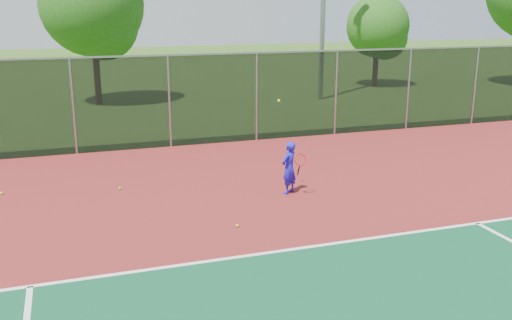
{
  "coord_description": "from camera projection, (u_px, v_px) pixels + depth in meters",
  "views": [
    {
      "loc": [
        -6.15,
        -6.36,
        4.56
      ],
      "look_at": [
        -2.36,
        5.0,
        1.3
      ],
      "focal_mm": 40.0,
      "sensor_mm": 36.0,
      "label": 1
    }
  ],
  "objects": [
    {
      "name": "practice_ball_4",
      "position": [
        2.0,
        193.0,
        14.14
      ],
      "size": [
        0.07,
        0.07,
        0.07
      ],
      "primitive_type": "sphere",
      "color": "#B9D618",
      "rests_on": "court_apron"
    },
    {
      "name": "tree_back_left",
      "position": [
        95.0,
        10.0,
        26.03
      ],
      "size": [
        4.74,
        4.74,
        6.96
      ],
      "color": "#382114",
      "rests_on": "ground"
    },
    {
      "name": "practice_ball_3",
      "position": [
        120.0,
        188.0,
        14.52
      ],
      "size": [
        0.07,
        0.07,
        0.07
      ],
      "primitive_type": "sphere",
      "color": "#B9D618",
      "rests_on": "court_apron"
    },
    {
      "name": "practice_ball_2",
      "position": [
        237.0,
        226.0,
        12.05
      ],
      "size": [
        0.07,
        0.07,
        0.07
      ],
      "primitive_type": "sphere",
      "color": "#B9D618",
      "rests_on": "court_apron"
    },
    {
      "name": "ground",
      "position": [
        500.0,
        307.0,
        8.9
      ],
      "size": [
        120.0,
        120.0,
        0.0
      ],
      "primitive_type": "plane",
      "color": "#2E5518",
      "rests_on": "ground"
    },
    {
      "name": "tree_back_mid",
      "position": [
        380.0,
        29.0,
        32.24
      ],
      "size": [
        3.53,
        3.53,
        5.19
      ],
      "color": "#382114",
      "rests_on": "ground"
    },
    {
      "name": "court_apron",
      "position": [
        425.0,
        255.0,
        10.73
      ],
      "size": [
        30.0,
        20.0,
        0.02
      ],
      "primitive_type": "cube",
      "color": "maroon",
      "rests_on": "ground"
    },
    {
      "name": "fence_back",
      "position": [
        256.0,
        96.0,
        19.47
      ],
      "size": [
        30.0,
        0.06,
        3.03
      ],
      "color": "black",
      "rests_on": "court_apron"
    },
    {
      "name": "tennis_player",
      "position": [
        289.0,
        167.0,
        14.08
      ],
      "size": [
        0.59,
        0.68,
        2.36
      ],
      "color": "#2016D1",
      "rests_on": "court_apron"
    }
  ]
}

